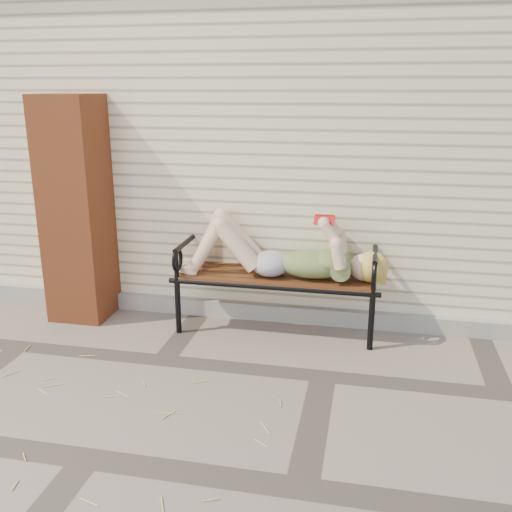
# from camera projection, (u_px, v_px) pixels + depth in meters

# --- Properties ---
(ground) EXTENTS (80.00, 80.00, 0.00)m
(ground) POSITION_uv_depth(u_px,v_px,m) (323.00, 376.00, 4.22)
(ground) COLOR #7C6B5F
(ground) RESTS_ON ground
(house_wall) EXTENTS (8.00, 4.00, 3.00)m
(house_wall) POSITION_uv_depth(u_px,v_px,m) (351.00, 136.00, 6.60)
(house_wall) COLOR beige
(house_wall) RESTS_ON ground
(foundation_strip) EXTENTS (8.00, 0.10, 0.15)m
(foundation_strip) POSITION_uv_depth(u_px,v_px,m) (333.00, 317.00, 5.11)
(foundation_strip) COLOR #A39C93
(foundation_strip) RESTS_ON ground
(brick_pillar) EXTENTS (0.50, 0.50, 2.00)m
(brick_pillar) POSITION_uv_depth(u_px,v_px,m) (77.00, 210.00, 5.08)
(brick_pillar) COLOR #A14924
(brick_pillar) RESTS_ON ground
(garden_bench) EXTENTS (1.86, 0.74, 1.20)m
(garden_bench) POSITION_uv_depth(u_px,v_px,m) (279.00, 252.00, 4.96)
(garden_bench) COLOR black
(garden_bench) RESTS_ON ground
(reading_woman) EXTENTS (1.75, 0.40, 0.55)m
(reading_woman) POSITION_uv_depth(u_px,v_px,m) (278.00, 252.00, 4.81)
(reading_woman) COLOR #0A344A
(reading_woman) RESTS_ON ground
(straw_scatter) EXTENTS (2.84, 1.49, 0.01)m
(straw_scatter) POSITION_uv_depth(u_px,v_px,m) (148.00, 401.00, 3.88)
(straw_scatter) COLOR #CEC364
(straw_scatter) RESTS_ON ground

